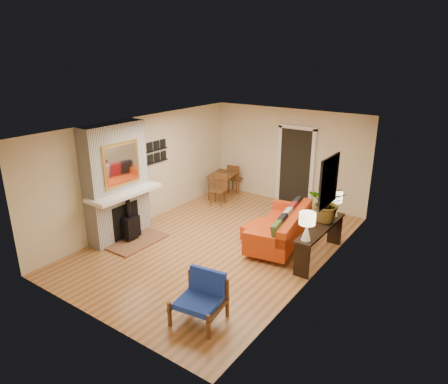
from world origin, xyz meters
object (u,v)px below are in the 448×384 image
(lamp_near, at_px, (307,223))
(lamp_far, at_px, (335,201))
(sofa, at_px, (283,228))
(console_table, at_px, (321,233))
(blue_chair, at_px, (202,295))
(dining_table, at_px, (225,179))
(ottoman, at_px, (263,232))
(houseplant, at_px, (328,202))

(lamp_near, bearing_deg, lamp_far, 90.00)
(sofa, bearing_deg, lamp_near, -45.18)
(lamp_far, bearing_deg, sofa, -153.57)
(console_table, bearing_deg, blue_chair, -105.20)
(lamp_near, distance_m, lamp_far, 1.40)
(sofa, distance_m, dining_table, 3.21)
(ottoman, xyz_separation_m, dining_table, (-2.31, 1.83, 0.35))
(sofa, bearing_deg, console_table, -12.26)
(dining_table, xyz_separation_m, houseplant, (3.64, -1.58, 0.57))
(sofa, xyz_separation_m, console_table, (0.93, -0.20, 0.21))
(dining_table, bearing_deg, houseplant, -23.46)
(blue_chair, bearing_deg, lamp_near, 69.92)
(blue_chair, bearing_deg, dining_table, 121.22)
(blue_chair, bearing_deg, lamp_far, 77.58)
(sofa, xyz_separation_m, houseplant, (0.92, 0.11, 0.77))
(dining_table, bearing_deg, sofa, -31.79)
(sofa, relative_size, lamp_near, 4.13)
(blue_chair, xyz_separation_m, console_table, (0.78, 2.86, 0.17))
(ottoman, relative_size, lamp_far, 1.45)
(dining_table, relative_size, lamp_far, 3.03)
(ottoman, distance_m, blue_chair, 2.97)
(sofa, distance_m, lamp_far, 1.25)
(sofa, relative_size, houseplant, 2.71)
(lamp_far, bearing_deg, dining_table, 161.48)
(lamp_far, relative_size, houseplant, 0.66)
(blue_chair, height_order, console_table, blue_chair)
(sofa, xyz_separation_m, blue_chair, (0.16, -3.06, 0.05))
(ottoman, xyz_separation_m, console_table, (1.34, -0.06, 0.36))
(blue_chair, distance_m, dining_table, 5.55)
(lamp_far, bearing_deg, houseplant, -91.61)
(blue_chair, bearing_deg, console_table, 74.80)
(console_table, distance_m, houseplant, 0.64)
(houseplant, bearing_deg, sofa, -173.43)
(ottoman, relative_size, console_table, 0.42)
(lamp_near, bearing_deg, blue_chair, -110.08)
(blue_chair, distance_m, houseplant, 3.34)
(blue_chair, distance_m, lamp_near, 2.35)
(blue_chair, height_order, houseplant, houseplant)
(blue_chair, relative_size, console_table, 0.45)
(blue_chair, distance_m, lamp_far, 3.66)
(sofa, bearing_deg, lamp_far, 26.43)
(lamp_far, bearing_deg, ottoman, -155.53)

